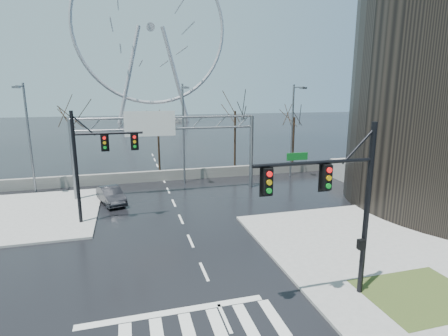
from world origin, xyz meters
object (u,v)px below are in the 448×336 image
object	(u,v)px
signal_mast_near	(341,196)
signal_mast_far	(93,157)
ferris_wheel	(151,34)
sign_gantry	(163,138)
car	(111,195)

from	to	relation	value
signal_mast_near	signal_mast_far	bearing A→B (deg)	130.26
ferris_wheel	signal_mast_near	bearing A→B (deg)	-89.92
signal_mast_near	signal_mast_far	world-z (taller)	same
sign_gantry	ferris_wheel	distance (m)	82.91
ferris_wheel	car	distance (m)	86.11
sign_gantry	signal_mast_far	bearing A→B (deg)	-132.47
signal_mast_near	sign_gantry	bearing A→B (deg)	106.19
ferris_wheel	car	world-z (taller)	ferris_wheel
signal_mast_far	sign_gantry	world-z (taller)	signal_mast_far
sign_gantry	signal_mast_near	bearing A→B (deg)	-73.81
signal_mast_near	ferris_wheel	size ratio (longest dim) A/B	0.16
signal_mast_far	ferris_wheel	size ratio (longest dim) A/B	0.16
sign_gantry	car	xyz separation A→B (m)	(-4.71, -1.61, -4.47)
signal_mast_far	sign_gantry	distance (m)	8.14
signal_mast_far	car	world-z (taller)	signal_mast_far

